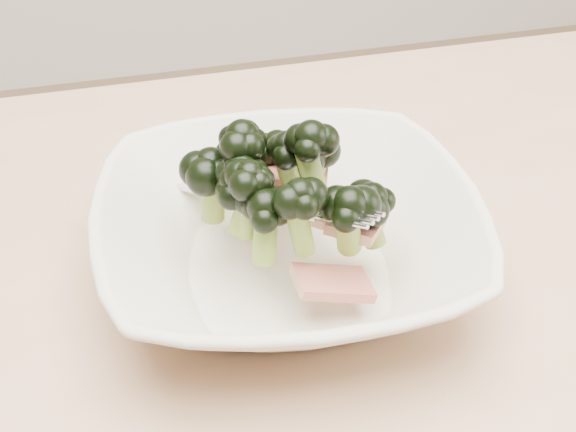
% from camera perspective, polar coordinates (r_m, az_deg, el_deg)
% --- Properties ---
extents(broccoli_dish, '(0.28, 0.28, 0.12)m').
position_cam_1_polar(broccoli_dish, '(0.53, -0.09, -0.95)').
color(broccoli_dish, beige).
rests_on(broccoli_dish, dining_table).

